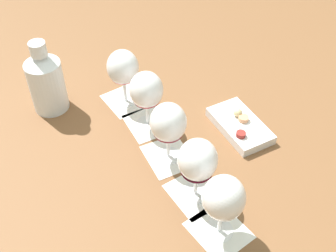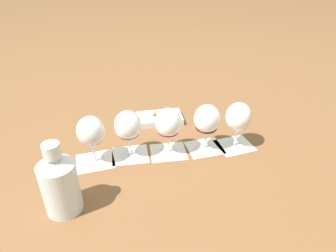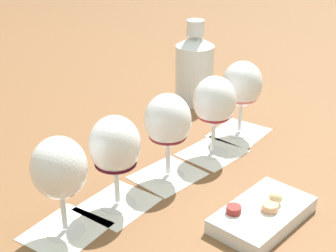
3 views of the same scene
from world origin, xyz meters
TOP-DOWN VIEW (x-y plane):
  - ground_plane at (0.00, 0.00)m, footprint 8.00×8.00m
  - tasting_card_0 at (-0.23, -0.07)m, footprint 0.15×0.14m
  - tasting_card_1 at (-0.12, -0.03)m, footprint 0.14×0.13m
  - tasting_card_2 at (0.00, 0.00)m, footprint 0.14×0.13m
  - tasting_card_3 at (0.12, 0.03)m, footprint 0.15×0.14m
  - tasting_card_4 at (0.23, 0.06)m, footprint 0.15×0.14m
  - wine_glass_0 at (-0.23, -0.07)m, footprint 0.08×0.08m
  - wine_glass_1 at (-0.12, -0.03)m, footprint 0.08×0.08m
  - wine_glass_2 at (0.00, 0.00)m, footprint 0.08×0.08m
  - wine_glass_3 at (0.12, 0.03)m, footprint 0.08×0.08m
  - wine_glass_4 at (0.23, 0.06)m, footprint 0.08×0.08m
  - ceramic_vase at (-0.25, -0.27)m, footprint 0.09×0.09m
  - snack_dish at (-0.05, 0.20)m, footprint 0.19×0.14m

SIDE VIEW (x-z plane):
  - ground_plane at x=0.00m, z-range 0.00..0.00m
  - tasting_card_0 at x=-0.23m, z-range 0.00..0.00m
  - tasting_card_1 at x=-0.12m, z-range 0.00..0.00m
  - tasting_card_2 at x=0.00m, z-range 0.00..0.00m
  - tasting_card_3 at x=0.12m, z-range 0.00..0.00m
  - tasting_card_4 at x=0.23m, z-range 0.00..0.00m
  - snack_dish at x=-0.05m, z-range -0.01..0.04m
  - ceramic_vase at x=-0.25m, z-range -0.01..0.19m
  - wine_glass_0 at x=-0.23m, z-range 0.03..0.19m
  - wine_glass_4 at x=0.23m, z-range 0.03..0.19m
  - wine_glass_1 at x=-0.12m, z-range 0.03..0.19m
  - wine_glass_2 at x=0.00m, z-range 0.03..0.19m
  - wine_glass_3 at x=0.12m, z-range 0.03..0.19m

